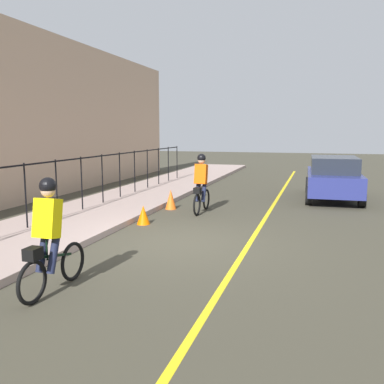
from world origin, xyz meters
TOP-DOWN VIEW (x-y plane):
  - ground_plane at (0.00, 0.00)m, footprint 80.00×80.00m
  - lane_line_centre at (0.00, -1.60)m, footprint 36.00×0.12m
  - sidewalk at (0.00, 3.40)m, footprint 40.00×3.20m
  - iron_fence at (1.00, 3.80)m, footprint 20.39×0.04m
  - cyclist_lead at (3.51, 0.40)m, footprint 1.71×0.36m
  - cyclist_follow at (-3.40, 0.91)m, footprint 1.71×0.36m
  - patrol_sedan at (7.41, -3.55)m, footprint 4.45×2.03m
  - traffic_cone_near at (1.53, 1.48)m, footprint 0.36×0.36m
  - traffic_cone_far at (3.83, 1.51)m, footprint 0.36×0.36m

SIDE VIEW (x-z plane):
  - ground_plane at x=0.00m, z-range 0.00..0.00m
  - lane_line_centre at x=0.00m, z-range 0.00..0.01m
  - sidewalk at x=0.00m, z-range 0.00..0.15m
  - traffic_cone_near at x=1.53m, z-range 0.00..0.52m
  - traffic_cone_far at x=3.83m, z-range 0.00..0.64m
  - patrol_sedan at x=7.41m, z-range 0.03..1.61m
  - cyclist_lead at x=3.51m, z-range 0.00..1.82m
  - cyclist_follow at x=-3.40m, z-range 0.00..1.82m
  - iron_fence at x=1.00m, z-range 0.47..2.07m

